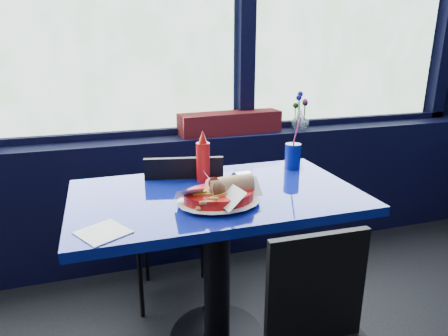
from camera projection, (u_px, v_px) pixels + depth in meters
window_sill at (132, 202)px, 2.50m from camera, size 5.00×0.26×0.80m
near_table at (216, 231)px, 1.74m from camera, size 1.20×0.70×0.75m
chair_near_back at (177, 221)px, 2.03m from camera, size 0.45×0.45×0.85m
planter_box at (230, 123)px, 2.55m from camera, size 0.67×0.21×0.13m
flower_vase at (300, 118)px, 2.64m from camera, size 0.12×0.13×0.25m
food_basket at (220, 195)px, 1.56m from camera, size 0.36×0.36×0.11m
ketchup_bottle at (203, 159)px, 1.80m from camera, size 0.06×0.06×0.23m
soda_cup at (293, 156)px, 1.99m from camera, size 0.08×0.08×0.27m
napkin at (103, 232)px, 1.33m from camera, size 0.20×0.20×0.00m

